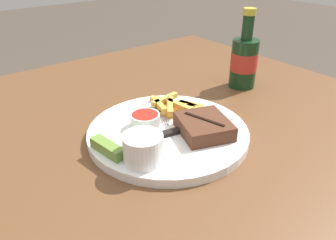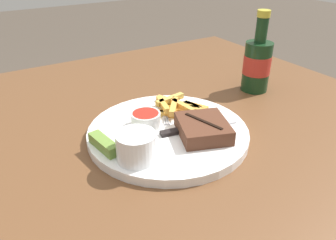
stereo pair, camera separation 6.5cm
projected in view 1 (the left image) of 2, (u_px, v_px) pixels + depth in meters
dining_table at (168, 168)px, 0.71m from camera, size 1.14×1.16×0.74m
dinner_plate at (168, 132)px, 0.66m from camera, size 0.32×0.32×0.02m
steak_portion at (204, 126)px, 0.64m from camera, size 0.13×0.12×0.03m
fries_pile at (173, 107)px, 0.73m from camera, size 0.15×0.14×0.02m
coleslaw_cup at (143, 147)px, 0.55m from camera, size 0.07×0.07×0.05m
dipping_sauce_cup at (145, 120)px, 0.66m from camera, size 0.06×0.06×0.03m
pickle_spear at (107, 147)px, 0.58m from camera, size 0.08×0.03×0.02m
fork_utensil at (159, 109)px, 0.73m from camera, size 0.13×0.07×0.00m
knife_utensil at (191, 127)px, 0.66m from camera, size 0.05×0.17×0.01m
beer_bottle at (244, 60)px, 0.86m from camera, size 0.07×0.07×0.21m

